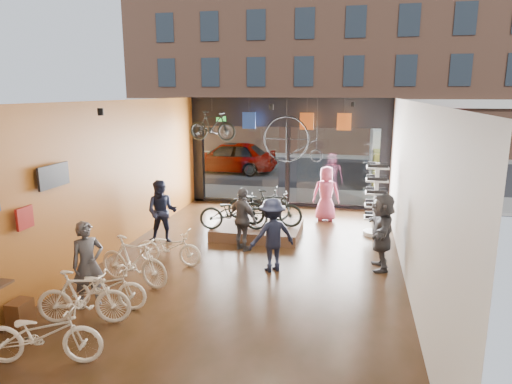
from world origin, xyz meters
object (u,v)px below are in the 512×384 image
(floor_bike_3, at_px, (133,261))
(penny_farthing, at_px, (296,141))
(customer_3, at_px, (272,235))
(customer_2, at_px, (243,219))
(hung_bike, at_px, (212,126))
(box_truck, at_px, (394,157))
(floor_bike_1, at_px, (83,297))
(display_bike_left, at_px, (234,212))
(customer_5, at_px, (382,232))
(floor_bike_0, at_px, (43,334))
(sunglasses_rack, at_px, (376,199))
(customer_4, at_px, (326,194))
(street_car, at_px, (229,157))
(customer_1, at_px, (162,212))
(floor_bike_2, at_px, (103,287))
(customer_0, at_px, (88,264))
(display_bike_right, at_px, (259,204))
(display_bike_mid, at_px, (272,208))
(floor_bike_4, at_px, (169,247))
(display_platform, at_px, (258,230))

(floor_bike_3, relative_size, penny_farthing, 0.97)
(customer_3, bearing_deg, customer_2, -84.75)
(floor_bike_3, bearing_deg, hung_bike, 14.47)
(box_truck, bearing_deg, floor_bike_3, -116.02)
(floor_bike_1, height_order, display_bike_left, display_bike_left)
(display_bike_left, xyz_separation_m, customer_5, (3.84, -1.28, 0.10))
(box_truck, xyz_separation_m, floor_bike_0, (-6.13, -15.52, -0.71))
(display_bike_left, bearing_deg, hung_bike, 17.59)
(floor_bike_0, distance_m, sunglasses_rack, 9.11)
(customer_4, bearing_deg, street_car, -56.65)
(customer_2, bearing_deg, floor_bike_0, 106.28)
(customer_1, relative_size, customer_2, 1.05)
(street_car, height_order, customer_4, customer_4)
(floor_bike_2, bearing_deg, penny_farthing, -28.59)
(customer_0, bearing_deg, floor_bike_0, -126.92)
(customer_3, bearing_deg, street_car, -104.25)
(display_bike_right, height_order, sunglasses_rack, sunglasses_rack)
(customer_3, xyz_separation_m, hung_bike, (-2.78, 4.40, 2.08))
(customer_2, bearing_deg, box_truck, -80.23)
(street_car, bearing_deg, display_bike_mid, 22.19)
(customer_0, bearing_deg, customer_2, 10.95)
(floor_bike_3, relative_size, customer_3, 1.04)
(floor_bike_4, height_order, customer_0, customer_0)
(box_truck, relative_size, display_bike_right, 3.27)
(customer_3, bearing_deg, floor_bike_1, 14.09)
(box_truck, xyz_separation_m, customer_2, (-4.42, -10.02, -0.37))
(floor_bike_1, height_order, display_platform, floor_bike_1)
(box_truck, relative_size, customer_1, 3.51)
(display_bike_left, height_order, sunglasses_rack, sunglasses_rack)
(floor_bike_0, relative_size, floor_bike_1, 1.09)
(floor_bike_4, distance_m, display_bike_left, 2.34)
(box_truck, distance_m, display_bike_mid, 9.59)
(floor_bike_0, xyz_separation_m, display_bike_left, (1.27, 6.24, 0.32))
(floor_bike_3, height_order, customer_2, customer_2)
(box_truck, bearing_deg, customer_2, -113.81)
(street_car, distance_m, display_bike_left, 10.71)
(floor_bike_4, distance_m, display_platform, 3.07)
(floor_bike_0, bearing_deg, customer_0, -0.88)
(customer_3, relative_size, customer_4, 0.97)
(box_truck, relative_size, penny_farthing, 3.35)
(display_platform, bearing_deg, customer_1, -153.35)
(display_bike_mid, xyz_separation_m, customer_0, (-2.62, -4.89, 0.01))
(floor_bike_4, xyz_separation_m, customer_2, (1.46, 1.34, 0.39))
(street_car, bearing_deg, floor_bike_1, 6.19)
(floor_bike_0, bearing_deg, sunglasses_rack, -46.62)
(penny_farthing, bearing_deg, display_bike_left, -117.37)
(display_bike_right, height_order, customer_4, customer_4)
(box_truck, height_order, customer_5, box_truck)
(customer_5, bearing_deg, customer_1, -98.08)
(display_bike_left, height_order, customer_5, customer_5)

